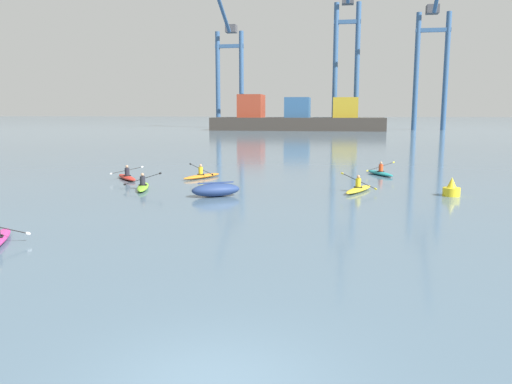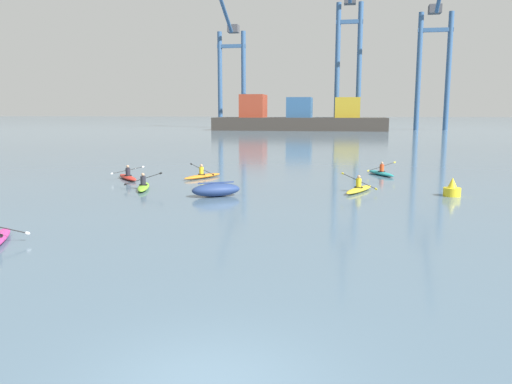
{
  "view_description": "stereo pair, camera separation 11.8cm",
  "coord_description": "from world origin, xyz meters",
  "px_view_note": "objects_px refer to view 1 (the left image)",
  "views": [
    {
      "loc": [
        1.97,
        -7.4,
        4.46
      ],
      "look_at": [
        -2.01,
        16.56,
        0.6
      ],
      "focal_mm": 35.82,
      "sensor_mm": 36.0,
      "label": 1
    },
    {
      "loc": [
        2.09,
        -7.38,
        4.46
      ],
      "look_at": [
        -2.01,
        16.56,
        0.6
      ],
      "focal_mm": 35.82,
      "sensor_mm": 36.0,
      "label": 2
    }
  ],
  "objects_px": {
    "gantry_crane_west_mid": "(347,47)",
    "channel_buoy": "(452,189)",
    "gantry_crane_west": "(229,61)",
    "kayak_red": "(127,177)",
    "gantry_crane_east_mid": "(433,49)",
    "kayak_lime": "(143,186)",
    "container_barge": "(297,118)",
    "capsized_dinghy": "(216,190)",
    "kayak_yellow": "(359,189)",
    "kayak_teal": "(380,173)",
    "kayak_orange": "(202,176)"
  },
  "relations": [
    {
      "from": "capsized_dinghy",
      "to": "kayak_red",
      "type": "relative_size",
      "value": 0.93
    },
    {
      "from": "capsized_dinghy",
      "to": "gantry_crane_west",
      "type": "bearing_deg",
      "value": 102.04
    },
    {
      "from": "gantry_crane_east_mid",
      "to": "kayak_lime",
      "type": "height_order",
      "value": "gantry_crane_east_mid"
    },
    {
      "from": "capsized_dinghy",
      "to": "container_barge",
      "type": "bearing_deg",
      "value": 92.38
    },
    {
      "from": "capsized_dinghy",
      "to": "kayak_orange",
      "type": "bearing_deg",
      "value": 111.09
    },
    {
      "from": "capsized_dinghy",
      "to": "channel_buoy",
      "type": "bearing_deg",
      "value": 10.15
    },
    {
      "from": "kayak_lime",
      "to": "kayak_yellow",
      "type": "bearing_deg",
      "value": 5.16
    },
    {
      "from": "kayak_teal",
      "to": "kayak_lime",
      "type": "relative_size",
      "value": 0.97
    },
    {
      "from": "kayak_yellow",
      "to": "kayak_lime",
      "type": "relative_size",
      "value": 0.98
    },
    {
      "from": "gantry_crane_west_mid",
      "to": "channel_buoy",
      "type": "distance_m",
      "value": 101.28
    },
    {
      "from": "kayak_lime",
      "to": "kayak_red",
      "type": "bearing_deg",
      "value": 124.39
    },
    {
      "from": "container_barge",
      "to": "kayak_yellow",
      "type": "bearing_deg",
      "value": -82.91
    },
    {
      "from": "gantry_crane_west",
      "to": "kayak_red",
      "type": "height_order",
      "value": "gantry_crane_west"
    },
    {
      "from": "kayak_yellow",
      "to": "kayak_red",
      "type": "relative_size",
      "value": 1.11
    },
    {
      "from": "gantry_crane_west",
      "to": "gantry_crane_west_mid",
      "type": "relative_size",
      "value": 0.86
    },
    {
      "from": "container_barge",
      "to": "channel_buoy",
      "type": "bearing_deg",
      "value": -80.05
    },
    {
      "from": "container_barge",
      "to": "kayak_teal",
      "type": "xyz_separation_m",
      "value": [
        13.17,
        -84.02,
        -2.58
      ]
    },
    {
      "from": "gantry_crane_west",
      "to": "kayak_lime",
      "type": "distance_m",
      "value": 109.73
    },
    {
      "from": "gantry_crane_west",
      "to": "capsized_dinghy",
      "type": "bearing_deg",
      "value": -77.96
    },
    {
      "from": "gantry_crane_west",
      "to": "gantry_crane_east_mid",
      "type": "height_order",
      "value": "gantry_crane_east_mid"
    },
    {
      "from": "gantry_crane_west",
      "to": "kayak_yellow",
      "type": "relative_size",
      "value": 10.1
    },
    {
      "from": "channel_buoy",
      "to": "kayak_red",
      "type": "bearing_deg",
      "value": 170.1
    },
    {
      "from": "channel_buoy",
      "to": "gantry_crane_west_mid",
      "type": "bearing_deg",
      "value": 92.95
    },
    {
      "from": "gantry_crane_west",
      "to": "kayak_orange",
      "type": "bearing_deg",
      "value": -78.62
    },
    {
      "from": "gantry_crane_east_mid",
      "to": "kayak_lime",
      "type": "xyz_separation_m",
      "value": [
        -31.7,
        -99.73,
        -18.59
      ]
    },
    {
      "from": "gantry_crane_east_mid",
      "to": "kayak_lime",
      "type": "distance_m",
      "value": 106.28
    },
    {
      "from": "kayak_red",
      "to": "gantry_crane_west_mid",
      "type": "bearing_deg",
      "value": 81.33
    },
    {
      "from": "kayak_red",
      "to": "gantry_crane_west",
      "type": "bearing_deg",
      "value": 98.69
    },
    {
      "from": "capsized_dinghy",
      "to": "kayak_yellow",
      "type": "distance_m",
      "value": 8.02
    },
    {
      "from": "gantry_crane_west",
      "to": "channel_buoy",
      "type": "bearing_deg",
      "value": -71.56
    },
    {
      "from": "gantry_crane_east_mid",
      "to": "kayak_teal",
      "type": "distance_m",
      "value": 94.28
    },
    {
      "from": "gantry_crane_west",
      "to": "capsized_dinghy",
      "type": "relative_size",
      "value": 12.12
    },
    {
      "from": "container_barge",
      "to": "channel_buoy",
      "type": "height_order",
      "value": "container_barge"
    },
    {
      "from": "channel_buoy",
      "to": "capsized_dinghy",
      "type": "bearing_deg",
      "value": -169.85
    },
    {
      "from": "kayak_orange",
      "to": "kayak_yellow",
      "type": "bearing_deg",
      "value": -22.41
    },
    {
      "from": "capsized_dinghy",
      "to": "kayak_teal",
      "type": "xyz_separation_m",
      "value": [
        9.23,
        10.76,
        -0.18
      ]
    },
    {
      "from": "capsized_dinghy",
      "to": "channel_buoy",
      "type": "height_order",
      "value": "channel_buoy"
    },
    {
      "from": "channel_buoy",
      "to": "kayak_lime",
      "type": "relative_size",
      "value": 0.29
    },
    {
      "from": "gantry_crane_east_mid",
      "to": "kayak_yellow",
      "type": "bearing_deg",
      "value": -101.16
    },
    {
      "from": "container_barge",
      "to": "kayak_lime",
      "type": "bearing_deg",
      "value": -90.5
    },
    {
      "from": "container_barge",
      "to": "kayak_red",
      "type": "distance_m",
      "value": 89.24
    },
    {
      "from": "gantry_crane_west",
      "to": "kayak_yellow",
      "type": "distance_m",
      "value": 111.38
    },
    {
      "from": "kayak_yellow",
      "to": "kayak_teal",
      "type": "relative_size",
      "value": 1.01
    },
    {
      "from": "kayak_orange",
      "to": "gantry_crane_west",
      "type": "bearing_deg",
      "value": 101.38
    },
    {
      "from": "channel_buoy",
      "to": "kayak_orange",
      "type": "distance_m",
      "value": 15.8
    },
    {
      "from": "gantry_crane_west",
      "to": "kayak_red",
      "type": "bearing_deg",
      "value": -81.31
    },
    {
      "from": "kayak_yellow",
      "to": "kayak_red",
      "type": "distance_m",
      "value": 15.18
    },
    {
      "from": "gantry_crane_west",
      "to": "kayak_red",
      "type": "distance_m",
      "value": 105.5
    },
    {
      "from": "gantry_crane_west",
      "to": "channel_buoy",
      "type": "relative_size",
      "value": 33.96
    },
    {
      "from": "gantry_crane_east_mid",
      "to": "kayak_lime",
      "type": "relative_size",
      "value": 11.63
    }
  ]
}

